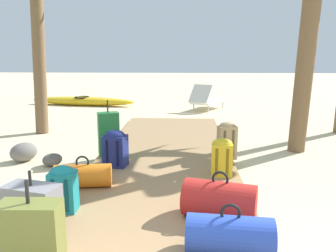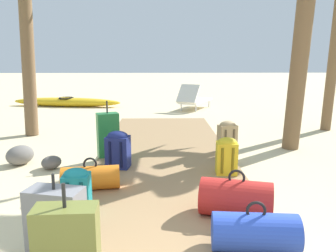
% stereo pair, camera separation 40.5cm
% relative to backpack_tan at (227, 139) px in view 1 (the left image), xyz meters
% --- Properties ---
extents(ground_plane, '(60.00, 60.00, 0.00)m').
position_rel_backpack_tan_xyz_m(ground_plane, '(-0.96, -0.91, -0.39)').
color(ground_plane, beige).
extents(boardwalk, '(2.10, 7.32, 0.08)m').
position_rel_backpack_tan_xyz_m(boardwalk, '(-0.96, -0.18, -0.35)').
color(boardwalk, '#9E7A51').
rests_on(boardwalk, ground).
extents(backpack_tan, '(0.31, 0.25, 0.58)m').
position_rel_backpack_tan_xyz_m(backpack_tan, '(0.00, 0.00, 0.00)').
color(backpack_tan, tan).
rests_on(backpack_tan, boardwalk).
extents(suitcase_green, '(0.38, 0.30, 0.88)m').
position_rel_backpack_tan_xyz_m(suitcase_green, '(-1.86, 0.13, 0.04)').
color(suitcase_green, '#237538').
rests_on(suitcase_green, boardwalk).
extents(suitcase_grey, '(0.48, 0.33, 0.67)m').
position_rel_backpack_tan_xyz_m(suitcase_grey, '(-1.88, -2.61, -0.04)').
color(suitcase_grey, slate).
rests_on(suitcase_grey, boardwalk).
extents(duffel_bag_blue, '(0.72, 0.38, 0.43)m').
position_rel_backpack_tan_xyz_m(duffel_bag_blue, '(-0.28, -2.62, -0.15)').
color(duffel_bag_blue, '#2847B7').
rests_on(duffel_bag_blue, boardwalk).
extents(duffel_bag_orange, '(0.71, 0.38, 0.39)m').
position_rel_backpack_tan_xyz_m(duffel_bag_orange, '(-1.87, -1.26, -0.16)').
color(duffel_bag_orange, orange).
rests_on(duffel_bag_orange, boardwalk).
extents(suitcase_olive, '(0.41, 0.22, 0.79)m').
position_rel_backpack_tan_xyz_m(suitcase_olive, '(-1.64, -3.14, 0.01)').
color(suitcase_olive, olive).
rests_on(suitcase_olive, boardwalk).
extents(backpack_yellow, '(0.29, 0.26, 0.50)m').
position_rel_backpack_tan_xyz_m(backpack_yellow, '(-0.15, -0.75, -0.04)').
color(backpack_yellow, gold).
rests_on(backpack_yellow, boardwalk).
extents(duffel_bag_red, '(0.77, 0.55, 0.48)m').
position_rel_backpack_tan_xyz_m(duffel_bag_red, '(-0.30, -2.00, -0.12)').
color(duffel_bag_red, red).
rests_on(duffel_bag_red, boardwalk).
extents(backpack_teal, '(0.27, 0.24, 0.48)m').
position_rel_backpack_tan_xyz_m(backpack_teal, '(-1.87, -1.92, -0.05)').
color(backpack_teal, '#197A7F').
rests_on(backpack_teal, boardwalk).
extents(backpack_navy, '(0.35, 0.31, 0.53)m').
position_rel_backpack_tan_xyz_m(backpack_navy, '(-1.64, -0.45, -0.03)').
color(backpack_navy, navy).
rests_on(backpack_navy, boardwalk).
extents(lounge_chair, '(1.25, 1.63, 0.80)m').
position_rel_backpack_tan_xyz_m(lounge_chair, '(0.02, 5.42, -0.06)').
color(lounge_chair, white).
rests_on(lounge_chair, ground).
extents(kayak, '(3.70, 1.12, 0.30)m').
position_rel_backpack_tan_xyz_m(kayak, '(-4.12, 6.23, -0.24)').
color(kayak, gold).
rests_on(kayak, ground).
extents(rock_left_mid, '(0.52, 0.54, 0.30)m').
position_rel_backpack_tan_xyz_m(rock_left_mid, '(-3.19, -0.03, -0.24)').
color(rock_left_mid, slate).
rests_on(rock_left_mid, ground).
extents(rock_left_far, '(0.38, 0.40, 0.19)m').
position_rel_backpack_tan_xyz_m(rock_left_far, '(-2.65, -0.24, -0.29)').
color(rock_left_far, '#5B5651').
rests_on(rock_left_far, ground).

